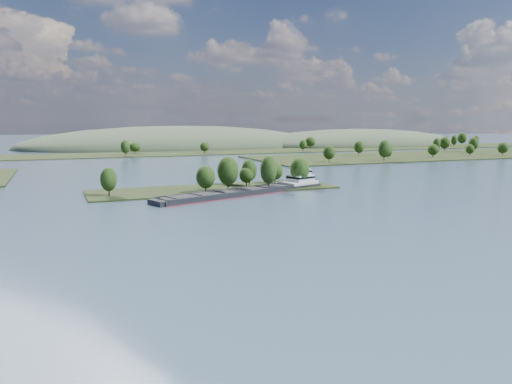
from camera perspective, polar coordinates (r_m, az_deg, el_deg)
name	(u,v)px	position (r m, az deg, el deg)	size (l,w,h in m)	color
ground	(275,216)	(148.35, 2.14, -2.77)	(1800.00, 1800.00, 0.00)	#3D556A
tree_island	(233,179)	(204.48, -2.65, 1.46)	(100.00, 30.31, 14.83)	black
right_bank	(448,154)	(428.68, 21.13, 4.09)	(320.00, 90.00, 15.60)	black
back_shoreline	(145,154)	(419.25, -12.54, 4.30)	(900.00, 60.00, 15.36)	black
hill_east	(358,145)	(579.70, 11.59, 5.32)	(260.00, 140.00, 36.00)	#384731
hill_west	(179,147)	(527.39, -8.84, 5.11)	(320.00, 160.00, 44.00)	#384731
cargo_barge	(255,190)	(194.20, -0.14, 0.26)	(76.37, 33.98, 10.50)	black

